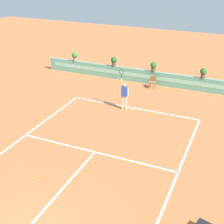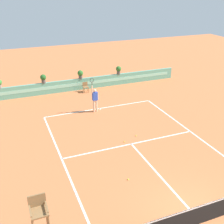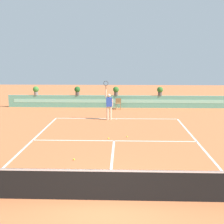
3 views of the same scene
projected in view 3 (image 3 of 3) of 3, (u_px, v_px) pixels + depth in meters
The scene contains 13 objects.
ground_plane at pixel (114, 143), 14.94m from camera, with size 60.00×60.00×0.00m, color #C66B3D.
court_lines at pixel (114, 139), 15.65m from camera, with size 8.32×11.94×0.01m.
net at pixel (108, 184), 8.95m from camera, with size 8.92×0.10×1.00m.
back_wall_barrier at pixel (118, 102), 25.06m from camera, with size 18.00×0.21×1.00m.
ball_kid_chair at pixel (118, 103), 24.35m from camera, with size 0.44×0.44×0.85m.
tennis_player at pixel (109, 104), 20.17m from camera, with size 0.62×0.26×2.58m.
tennis_ball_near_baseline at pixel (74, 159), 12.51m from camera, with size 0.07×0.07×0.07m, color #CCE033.
tennis_ball_mid_court at pixel (127, 137), 16.02m from camera, with size 0.07×0.07×0.07m, color #CCE033.
tennis_ball_by_sideline at pixel (108, 138), 15.68m from camera, with size 0.07×0.07×0.07m, color #CCE033.
potted_plant_centre at pixel (116, 90), 24.90m from camera, with size 0.48×0.48×0.72m.
potted_plant_left at pixel (77, 90), 25.01m from camera, with size 0.48×0.48×0.72m.
potted_plant_far_left at pixel (36, 90), 25.13m from camera, with size 0.48×0.48×0.72m.
potted_plant_right at pixel (160, 91), 24.78m from camera, with size 0.48×0.48×0.72m.
Camera 3 is at (0.42, -8.41, 4.21)m, focal length 49.18 mm.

